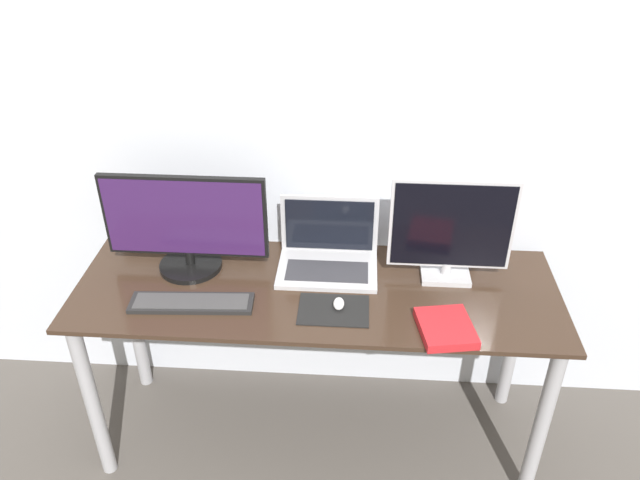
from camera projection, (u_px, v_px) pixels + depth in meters
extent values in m
cube|color=silver|center=(323.00, 129.00, 2.35)|extent=(7.00, 0.05, 2.50)
cube|color=#332319|center=(317.00, 290.00, 2.30)|extent=(1.78, 0.61, 0.02)
cylinder|color=#99999E|center=(92.00, 402.00, 2.35)|extent=(0.06, 0.06, 0.76)
cylinder|color=#99999E|center=(541.00, 426.00, 2.25)|extent=(0.06, 0.06, 0.76)
cylinder|color=#99999E|center=(134.00, 319.00, 2.76)|extent=(0.06, 0.06, 0.76)
cylinder|color=#99999E|center=(514.00, 336.00, 2.67)|extent=(0.06, 0.06, 0.76)
cylinder|color=black|center=(191.00, 265.00, 2.40)|extent=(0.24, 0.24, 0.02)
cylinder|color=black|center=(190.00, 257.00, 2.38)|extent=(0.04, 0.04, 0.05)
cube|color=black|center=(185.00, 216.00, 2.29)|extent=(0.61, 0.02, 0.33)
cube|color=#331947|center=(184.00, 218.00, 2.28)|extent=(0.59, 0.01, 0.30)
cube|color=#B2B2B7|center=(445.00, 275.00, 2.34)|extent=(0.18, 0.13, 0.02)
cylinder|color=#B2B2B7|center=(446.00, 268.00, 2.33)|extent=(0.04, 0.04, 0.05)
cube|color=#B2B2B7|center=(452.00, 224.00, 2.23)|extent=(0.45, 0.02, 0.35)
cube|color=black|center=(452.00, 226.00, 2.22)|extent=(0.42, 0.01, 0.33)
cube|color=#ADADB2|center=(327.00, 271.00, 2.37)|extent=(0.38, 0.25, 0.02)
cube|color=#2D2D33|center=(327.00, 271.00, 2.35)|extent=(0.31, 0.14, 0.00)
cube|color=#ADADB2|center=(329.00, 224.00, 2.41)|extent=(0.38, 0.01, 0.24)
cube|color=black|center=(329.00, 225.00, 2.40)|extent=(0.34, 0.00, 0.21)
cube|color=black|center=(192.00, 303.00, 2.20)|extent=(0.44, 0.14, 0.02)
cube|color=#383838|center=(191.00, 301.00, 2.20)|extent=(0.41, 0.11, 0.00)
cube|color=black|center=(334.00, 310.00, 2.18)|extent=(0.25, 0.18, 0.00)
ellipsoid|color=silver|center=(339.00, 304.00, 2.18)|extent=(0.04, 0.06, 0.03)
cube|color=red|center=(446.00, 328.00, 2.08)|extent=(0.21, 0.23, 0.03)
cube|color=white|center=(446.00, 328.00, 2.08)|extent=(0.20, 0.22, 0.03)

